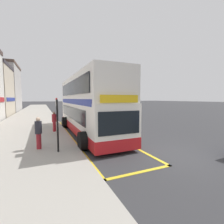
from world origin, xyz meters
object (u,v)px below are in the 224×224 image
object	(u,v)px
pedestrian_further_back	(38,132)
bus_stop_sign	(57,120)
pedestrian_waiting_near_sign	(54,121)
parked_car_maroon_distant	(94,109)
parked_car_black_ahead	(77,105)
double_decker_bus	(87,107)

from	to	relation	value
pedestrian_further_back	bus_stop_sign	bearing A→B (deg)	-42.86
bus_stop_sign	pedestrian_waiting_near_sign	xyz separation A→B (m)	(0.19, 5.12, -0.71)
parked_car_maroon_distant	pedestrian_waiting_near_sign	bearing A→B (deg)	-115.84
parked_car_maroon_distant	parked_car_black_ahead	bearing A→B (deg)	88.45
double_decker_bus	pedestrian_waiting_near_sign	bearing A→B (deg)	157.84
double_decker_bus	bus_stop_sign	xyz separation A→B (m)	(-2.61, -4.14, -0.37)
double_decker_bus	parked_car_maroon_distant	distance (m)	16.58
parked_car_maroon_distant	pedestrian_waiting_near_sign	size ratio (longest dim) A/B	2.68
bus_stop_sign	parked_car_black_ahead	size ratio (longest dim) A/B	0.62
pedestrian_waiting_near_sign	pedestrian_further_back	distance (m)	4.45
double_decker_bus	pedestrian_waiting_near_sign	size ratio (longest dim) A/B	7.28
parked_car_maroon_distant	bus_stop_sign	bearing A→B (deg)	-109.77
double_decker_bus	pedestrian_further_back	distance (m)	4.93
double_decker_bus	parked_car_maroon_distant	xyz separation A→B (m)	(5.45, 15.61, -1.27)
parked_car_black_ahead	parked_car_maroon_distant	world-z (taller)	same
parked_car_black_ahead	pedestrian_further_back	world-z (taller)	pedestrian_further_back
pedestrian_waiting_near_sign	bus_stop_sign	bearing A→B (deg)	-92.16
parked_car_maroon_distant	pedestrian_further_back	world-z (taller)	pedestrian_further_back
pedestrian_waiting_near_sign	pedestrian_further_back	world-z (taller)	pedestrian_further_back
parked_car_black_ahead	pedestrian_waiting_near_sign	size ratio (longest dim) A/B	2.68
double_decker_bus	bus_stop_sign	world-z (taller)	double_decker_bus
bus_stop_sign	pedestrian_further_back	size ratio (longest dim) A/B	1.59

